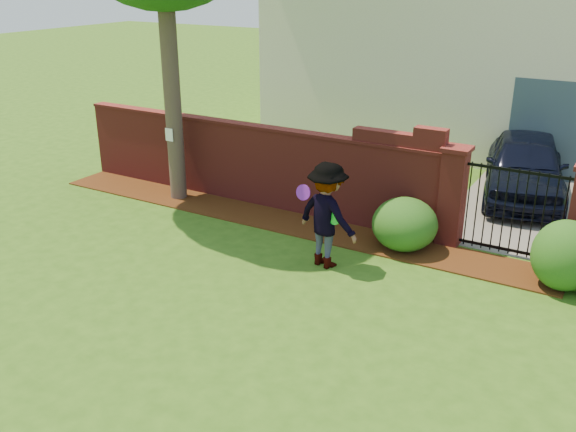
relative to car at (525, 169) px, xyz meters
The scene contains 14 objects.
ground 7.84m from the car, 113.47° to the right, with size 80.00×80.00×0.01m, color #305916.
mulch_bed 5.62m from the car, 136.71° to the right, with size 11.10×1.08×0.03m, color #391C0A.
brick_wall 6.02m from the car, 148.30° to the right, with size 8.70×0.31×2.16m.
pillar_left 3.25m from the car, 102.65° to the right, with size 0.50×0.50×1.88m.
iron_gate 3.19m from the car, 82.96° to the right, with size 1.78×0.03×1.60m.
driveway 1.16m from the car, 65.01° to the left, with size 3.20×8.00×0.01m, color slate.
house 5.81m from the car, 113.54° to the left, with size 12.40×6.40×6.30m.
car is the anchor object (origin of this frame).
paper_notice 7.83m from the car, 149.50° to the right, with size 0.20×0.01×0.28m, color white.
shrub_left 4.06m from the car, 109.47° to the right, with size 1.20×1.20×0.98m, color #174E17.
shrub_middle 4.23m from the car, 70.70° to the right, with size 1.06×1.06×1.17m, color #174E17.
man 5.66m from the car, 113.94° to the right, with size 1.20×0.69×1.86m, color gray.
frisbee_purple 5.95m from the car, 116.74° to the right, with size 0.27×0.27×0.03m, color purple.
frisbee_green 5.68m from the car, 111.45° to the right, with size 0.25×0.25×0.02m, color green.
Camera 1 is at (5.25, -6.85, 4.85)m, focal length 39.09 mm.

